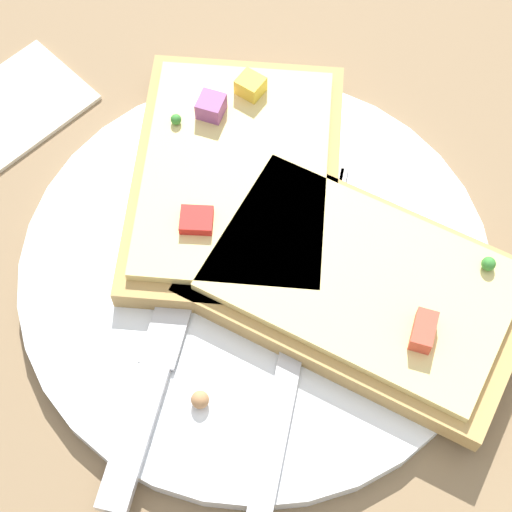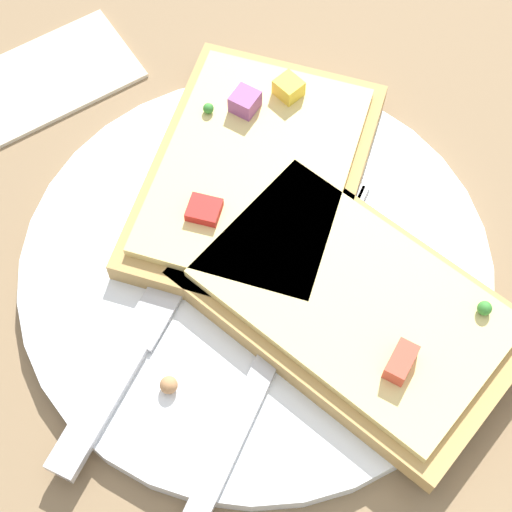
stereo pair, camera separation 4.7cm
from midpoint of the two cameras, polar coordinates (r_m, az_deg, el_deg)
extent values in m
plane|color=#7F6647|center=(0.49, -2.74, -1.47)|extent=(4.00, 4.00, 0.00)
cylinder|color=white|center=(0.48, -2.77, -1.15)|extent=(0.27, 0.27, 0.01)
cube|color=#B7B7BC|center=(0.44, -1.41, -10.40)|extent=(0.12, 0.09, 0.01)
cube|color=#B7B7BC|center=(0.48, 1.04, 0.38)|extent=(0.06, 0.05, 0.01)
cube|color=#B7B7BC|center=(0.50, 3.19, 4.28)|extent=(0.03, 0.02, 0.00)
cube|color=#B7B7BC|center=(0.50, 2.38, 4.42)|extent=(0.03, 0.02, 0.00)
cube|color=#B7B7BC|center=(0.50, 1.57, 4.57)|extent=(0.03, 0.02, 0.00)
cube|color=#B7B7BC|center=(0.50, 0.76, 4.71)|extent=(0.03, 0.02, 0.00)
cube|color=#B7B7BC|center=(0.45, -11.19, -12.03)|extent=(0.07, 0.05, 0.01)
cube|color=#B7B7BC|center=(0.48, -7.37, -0.77)|extent=(0.12, 0.08, 0.00)
cube|color=tan|center=(0.50, -4.04, 4.85)|extent=(0.20, 0.20, 0.01)
cube|color=#E5CC7A|center=(0.49, -4.11, 5.48)|extent=(0.18, 0.17, 0.01)
cube|color=red|center=(0.47, -6.85, 2.13)|extent=(0.02, 0.02, 0.01)
cube|color=yellow|center=(0.52, -3.01, 11.06)|extent=(0.02, 0.02, 0.01)
sphere|color=#388433|center=(0.51, -8.03, 8.79)|extent=(0.01, 0.01, 0.01)
cube|color=#934C8E|center=(0.51, -5.69, 9.68)|extent=(0.02, 0.02, 0.01)
cube|color=tan|center=(0.47, 4.12, -2.36)|extent=(0.15, 0.20, 0.01)
cube|color=#E5CC7A|center=(0.46, 4.19, -1.81)|extent=(0.14, 0.18, 0.01)
sphere|color=#388433|center=(0.46, 12.49, -0.78)|extent=(0.01, 0.01, 0.01)
cube|color=#D14733|center=(0.44, 8.12, -5.26)|extent=(0.02, 0.02, 0.01)
sphere|color=#B47F51|center=(0.45, -6.80, -9.79)|extent=(0.01, 0.01, 0.01)
sphere|color=tan|center=(0.48, 0.32, 0.53)|extent=(0.01, 0.01, 0.01)
sphere|color=tan|center=(0.47, -4.10, -1.55)|extent=(0.01, 0.01, 0.01)
sphere|color=tan|center=(0.49, 6.66, 1.73)|extent=(0.01, 0.01, 0.01)
sphere|color=#A9814A|center=(0.52, -7.13, 7.97)|extent=(0.01, 0.01, 0.01)
cube|color=beige|center=(0.58, -19.02, 8.64)|extent=(0.11, 0.07, 0.01)
camera|label=1|loc=(0.02, -92.88, -5.39)|focal=60.00mm
camera|label=2|loc=(0.02, 87.12, 5.39)|focal=60.00mm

